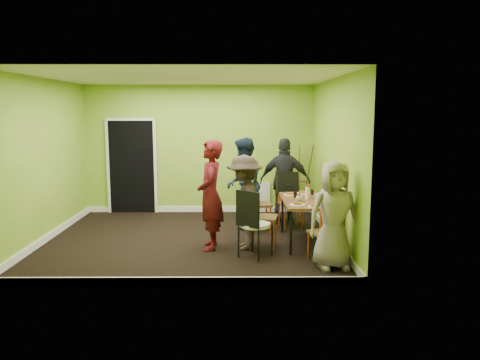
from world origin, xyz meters
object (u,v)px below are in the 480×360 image
object	(u,v)px
chair_bentwood	(253,221)
person_left_near	(244,202)
person_left_far	(243,183)
person_front_end	(334,215)
chair_front_end	(327,228)
dining_table	(310,203)
person_back_end	(285,181)
chair_back_end	(288,188)
person_standing	(210,195)
chair_left_far	(254,199)
orange_bottle	(299,195)
chair_left_near	(258,211)
blue_bottle	(328,197)
easel	(299,180)
thermos	(307,193)

from	to	relation	value
chair_bentwood	person_left_near	size ratio (longest dim) A/B	0.69
person_left_far	person_left_near	distance (m)	1.41
person_front_end	chair_front_end	bearing A→B (deg)	92.26
dining_table	person_back_end	xyz separation A→B (m)	(-0.28, 1.39, 0.16)
chair_back_end	chair_bentwood	size ratio (longest dim) A/B	0.99
chair_back_end	person_standing	size ratio (longest dim) A/B	0.59
chair_front_end	person_left_far	world-z (taller)	person_left_far
chair_left_far	person_left_far	world-z (taller)	person_left_far
chair_front_end	person_left_far	xyz separation A→B (m)	(-1.21, 2.11, 0.35)
chair_bentwood	orange_bottle	bearing A→B (deg)	88.68
chair_left_near	blue_bottle	world-z (taller)	chair_left_near
chair_bentwood	easel	distance (m)	3.29
easel	person_standing	size ratio (longest dim) A/B	0.86
dining_table	chair_left_far	bearing A→B (deg)	139.52
easel	person_standing	world-z (taller)	person_standing
chair_bentwood	orange_bottle	distance (m)	1.38
chair_left_far	blue_bottle	size ratio (longest dim) A/B	5.47
orange_bottle	person_standing	xyz separation A→B (m)	(-1.52, -0.56, 0.10)
chair_left_near	person_standing	size ratio (longest dim) A/B	0.60
blue_bottle	chair_left_far	bearing A→B (deg)	138.09
blue_bottle	orange_bottle	xyz separation A→B (m)	(-0.40, 0.50, -0.06)
person_left_near	person_front_end	bearing A→B (deg)	49.93
thermos	person_front_end	size ratio (longest dim) A/B	0.14
dining_table	person_front_end	size ratio (longest dim) A/B	0.97
dining_table	person_left_far	distance (m)	1.54
chair_bentwood	person_back_end	xyz separation A→B (m)	(0.72, 2.24, 0.27)
orange_bottle	chair_back_end	bearing A→B (deg)	94.87
chair_left_far	thermos	size ratio (longest dim) A/B	5.21
dining_table	chair_bentwood	distance (m)	1.31
dining_table	person_standing	xyz separation A→B (m)	(-1.66, -0.33, 0.20)
dining_table	easel	xyz separation A→B (m)	(0.11, 2.25, 0.06)
person_front_end	easel	bearing A→B (deg)	81.04
easel	chair_back_end	bearing A→B (deg)	-108.67
chair_back_end	chair_front_end	xyz separation A→B (m)	(0.33, -2.29, -0.22)
person_front_end	person_left_near	bearing A→B (deg)	133.48
easel	blue_bottle	xyz separation A→B (m)	(0.15, -2.52, 0.09)
easel	thermos	bearing A→B (deg)	-93.60
chair_left_far	person_standing	bearing A→B (deg)	-41.18
chair_left_far	person_back_end	world-z (taller)	person_back_end
chair_left_near	chair_bentwood	size ratio (longest dim) A/B	1.01
chair_left_far	easel	xyz separation A→B (m)	(1.03, 1.47, 0.14)
chair_front_end	blue_bottle	world-z (taller)	blue_bottle
person_left_far	chair_left_near	bearing A→B (deg)	13.07
blue_bottle	person_left_far	xyz separation A→B (m)	(-1.37, 1.33, 0.02)
person_left_far	chair_left_far	bearing A→B (deg)	38.29
chair_back_end	blue_bottle	distance (m)	1.59
chair_left_near	person_left_near	world-z (taller)	person_left_near
chair_back_end	chair_left_far	bearing A→B (deg)	19.72
chair_front_end	thermos	bearing A→B (deg)	74.34
dining_table	thermos	world-z (taller)	thermos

